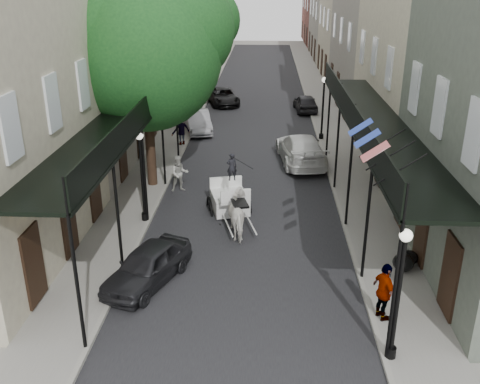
# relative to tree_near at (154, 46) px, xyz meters

# --- Properties ---
(ground) EXTENTS (140.00, 140.00, 0.00)m
(ground) POSITION_rel_tree_near_xyz_m (4.20, -10.18, -6.49)
(ground) COLOR gray
(ground) RESTS_ON ground
(road) EXTENTS (8.00, 90.00, 0.01)m
(road) POSITION_rel_tree_near_xyz_m (4.20, 9.82, -6.48)
(road) COLOR black
(road) RESTS_ON ground
(sidewalk_left) EXTENTS (2.20, 90.00, 0.12)m
(sidewalk_left) POSITION_rel_tree_near_xyz_m (-0.80, 9.82, -6.43)
(sidewalk_left) COLOR gray
(sidewalk_left) RESTS_ON ground
(sidewalk_right) EXTENTS (2.20, 90.00, 0.12)m
(sidewalk_right) POSITION_rel_tree_near_xyz_m (9.20, 9.82, -6.43)
(sidewalk_right) COLOR gray
(sidewalk_right) RESTS_ON ground
(building_row_left) EXTENTS (5.00, 80.00, 10.50)m
(building_row_left) POSITION_rel_tree_near_xyz_m (-4.40, 19.82, -1.24)
(building_row_left) COLOR #C0B999
(building_row_left) RESTS_ON ground
(building_row_right) EXTENTS (5.00, 80.00, 10.50)m
(building_row_right) POSITION_rel_tree_near_xyz_m (12.80, 19.82, -1.24)
(building_row_right) COLOR gray
(building_row_right) RESTS_ON ground
(gallery_left) EXTENTS (2.20, 18.05, 4.88)m
(gallery_left) POSITION_rel_tree_near_xyz_m (-0.59, -3.20, -2.44)
(gallery_left) COLOR black
(gallery_left) RESTS_ON sidewalk_left
(gallery_right) EXTENTS (2.20, 18.05, 4.88)m
(gallery_right) POSITION_rel_tree_near_xyz_m (8.99, -3.20, -2.44)
(gallery_right) COLOR black
(gallery_right) RESTS_ON sidewalk_right
(tree_near) EXTENTS (7.31, 6.80, 9.63)m
(tree_near) POSITION_rel_tree_near_xyz_m (0.00, 0.00, 0.00)
(tree_near) COLOR #382619
(tree_near) RESTS_ON sidewalk_left
(tree_far) EXTENTS (6.45, 6.00, 8.61)m
(tree_far) POSITION_rel_tree_near_xyz_m (-0.05, 14.00, -0.65)
(tree_far) COLOR #382619
(tree_far) RESTS_ON sidewalk_left
(lamppost_right_near) EXTENTS (0.32, 0.32, 3.71)m
(lamppost_right_near) POSITION_rel_tree_near_xyz_m (8.30, -12.18, -4.44)
(lamppost_right_near) COLOR black
(lamppost_right_near) RESTS_ON sidewalk_right
(lamppost_left) EXTENTS (0.32, 0.32, 3.71)m
(lamppost_left) POSITION_rel_tree_near_xyz_m (0.10, -4.18, -4.44)
(lamppost_left) COLOR black
(lamppost_left) RESTS_ON sidewalk_left
(lamppost_right_far) EXTENTS (0.32, 0.32, 3.71)m
(lamppost_right_far) POSITION_rel_tree_near_xyz_m (8.30, 7.82, -4.44)
(lamppost_right_far) COLOR black
(lamppost_right_far) RESTS_ON sidewalk_right
(horse) EXTENTS (1.37, 2.14, 1.67)m
(horse) POSITION_rel_tree_near_xyz_m (4.02, -5.04, -5.65)
(horse) COLOR white
(horse) RESTS_ON ground
(carriage) EXTENTS (2.10, 2.73, 2.79)m
(carriage) POSITION_rel_tree_near_xyz_m (3.35, -2.52, -5.40)
(carriage) COLOR black
(carriage) RESTS_ON ground
(pedestrian_walking) EXTENTS (0.99, 0.88, 1.71)m
(pedestrian_walking) POSITION_rel_tree_near_xyz_m (0.99, -0.71, -5.63)
(pedestrian_walking) COLOR #ADADA3
(pedestrian_walking) RESTS_ON ground
(pedestrian_sidewalk_left) EXTENTS (1.35, 1.24, 1.82)m
(pedestrian_sidewalk_left) POSITION_rel_tree_near_xyz_m (-0.00, 6.23, -5.46)
(pedestrian_sidewalk_left) COLOR gray
(pedestrian_sidewalk_left) RESTS_ON sidewalk_left
(pedestrian_sidewalk_right) EXTENTS (0.78, 1.13, 1.78)m
(pedestrian_sidewalk_right) POSITION_rel_tree_near_xyz_m (8.40, -10.48, -5.48)
(pedestrian_sidewalk_right) COLOR gray
(pedestrian_sidewalk_right) RESTS_ON sidewalk_right
(car_left_near) EXTENTS (2.81, 4.03, 1.27)m
(car_left_near) POSITION_rel_tree_near_xyz_m (1.18, -8.72, -5.85)
(car_left_near) COLOR black
(car_left_near) RESTS_ON ground
(car_left_mid) EXTENTS (2.34, 4.31, 1.35)m
(car_left_mid) POSITION_rel_tree_near_xyz_m (0.60, 9.35, -5.81)
(car_left_mid) COLOR gray
(car_left_mid) RESTS_ON ground
(car_left_far) EXTENTS (3.07, 4.77, 1.22)m
(car_left_far) POSITION_rel_tree_near_xyz_m (1.60, 17.13, -5.88)
(car_left_far) COLOR black
(car_left_far) RESTS_ON ground
(car_right_near) EXTENTS (2.78, 5.57, 1.55)m
(car_right_near) POSITION_rel_tree_near_xyz_m (6.82, 3.59, -5.71)
(car_right_near) COLOR silver
(car_right_near) RESTS_ON ground
(car_right_far) EXTENTS (1.79, 3.80, 1.26)m
(car_right_far) POSITION_rel_tree_near_xyz_m (7.80, 15.17, -5.86)
(car_right_far) COLOR black
(car_right_far) RESTS_ON ground
(trash_bags) EXTENTS (0.97, 1.12, 0.61)m
(trash_bags) POSITION_rel_tree_near_xyz_m (9.75, -7.54, -6.09)
(trash_bags) COLOR black
(trash_bags) RESTS_ON sidewalk_right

